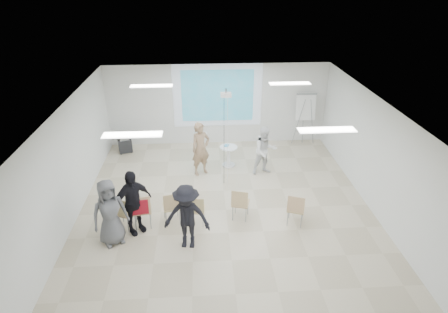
{
  "coord_description": "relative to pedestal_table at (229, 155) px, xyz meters",
  "views": [
    {
      "loc": [
        -0.59,
        -8.54,
        5.99
      ],
      "look_at": [
        0.0,
        0.8,
        1.25
      ],
      "focal_mm": 30.0,
      "sensor_mm": 36.0,
      "label": 1
    }
  ],
  "objects": [
    {
      "name": "floor",
      "position": [
        -0.27,
        -2.58,
        -0.45
      ],
      "size": [
        8.0,
        9.0,
        0.1
      ],
      "primitive_type": "cube",
      "color": "beige",
      "rests_on": "ground"
    },
    {
      "name": "ceiling",
      "position": [
        -0.27,
        -2.58,
        2.65
      ],
      "size": [
        8.0,
        9.0,
        0.1
      ],
      "primitive_type": "cube",
      "color": "white",
      "rests_on": "wall_back"
    },
    {
      "name": "wall_back",
      "position": [
        -0.27,
        1.97,
        1.1
      ],
      "size": [
        8.0,
        0.1,
        3.0
      ],
      "primitive_type": "cube",
      "color": "silver",
      "rests_on": "floor"
    },
    {
      "name": "wall_left",
      "position": [
        -4.32,
        -2.58,
        1.1
      ],
      "size": [
        0.1,
        9.0,
        3.0
      ],
      "primitive_type": "cube",
      "color": "silver",
      "rests_on": "floor"
    },
    {
      "name": "wall_right",
      "position": [
        3.78,
        -2.58,
        1.1
      ],
      "size": [
        0.1,
        9.0,
        3.0
      ],
      "primitive_type": "cube",
      "color": "silver",
      "rests_on": "floor"
    },
    {
      "name": "projection_halo",
      "position": [
        -0.27,
        1.9,
        1.45
      ],
      "size": [
        3.2,
        0.01,
        2.3
      ],
      "primitive_type": "cube",
      "color": "silver",
      "rests_on": "wall_back"
    },
    {
      "name": "projection_image",
      "position": [
        -0.27,
        1.89,
        1.45
      ],
      "size": [
        2.6,
        0.01,
        1.9
      ],
      "primitive_type": "cube",
      "color": "teal",
      "rests_on": "wall_back"
    },
    {
      "name": "pedestal_table",
      "position": [
        0.0,
        0.0,
        0.0
      ],
      "size": [
        0.72,
        0.72,
        0.72
      ],
      "rotation": [
        0.0,
        0.0,
        -0.27
      ],
      "color": "silver",
      "rests_on": "floor"
    },
    {
      "name": "player_left",
      "position": [
        -0.92,
        -0.46,
        0.59
      ],
      "size": [
        0.87,
        0.78,
        1.98
      ],
      "primitive_type": "imported",
      "rotation": [
        0.0,
        0.0,
        0.51
      ],
      "color": "#A18063",
      "rests_on": "floor"
    },
    {
      "name": "player_right",
      "position": [
        1.11,
        -0.58,
        0.48
      ],
      "size": [
        0.98,
        0.85,
        1.77
      ],
      "primitive_type": "imported",
      "rotation": [
        0.0,
        0.0,
        0.22
      ],
      "color": "white",
      "rests_on": "floor"
    },
    {
      "name": "controller_left",
      "position": [
        -0.74,
        -0.21,
        0.9
      ],
      "size": [
        0.09,
        0.11,
        0.04
      ],
      "primitive_type": "cube",
      "rotation": [
        0.0,
        0.0,
        0.51
      ],
      "color": "white",
      "rests_on": "player_left"
    },
    {
      "name": "controller_right",
      "position": [
        0.93,
        -0.33,
        0.79
      ],
      "size": [
        0.06,
        0.12,
        0.04
      ],
      "primitive_type": "cube",
      "rotation": [
        0.0,
        0.0,
        0.22
      ],
      "color": "white",
      "rests_on": "player_right"
    },
    {
      "name": "chair_far_left",
      "position": [
        -2.91,
        -3.26,
        0.16
      ],
      "size": [
        0.58,
        0.6,
        0.95
      ],
      "rotation": [
        0.0,
        0.0,
        -0.35
      ],
      "color": "tan",
      "rests_on": "floor"
    },
    {
      "name": "chair_left_mid",
      "position": [
        -2.43,
        -3.22,
        0.18
      ],
      "size": [
        0.52,
        0.55,
        0.98
      ],
      "rotation": [
        0.0,
        0.0,
        0.14
      ],
      "color": "tan",
      "rests_on": "floor"
    },
    {
      "name": "chair_left_inner",
      "position": [
        -1.69,
        -3.08,
        0.15
      ],
      "size": [
        0.53,
        0.55,
        0.94
      ],
      "rotation": [
        0.0,
        0.0,
        0.22
      ],
      "color": "#CFB877",
      "rests_on": "floor"
    },
    {
      "name": "chair_center",
      "position": [
        -1.05,
        -3.2,
        0.1
      ],
      "size": [
        0.44,
        0.47,
        0.86
      ],
      "rotation": [
        0.0,
        0.0,
        -0.1
      ],
      "color": "tan",
      "rests_on": "floor"
    },
    {
      "name": "chair_right_inner",
      "position": [
        0.08,
        -3.03,
        0.14
      ],
      "size": [
        0.54,
        0.56,
        0.92
      ],
      "rotation": [
        0.0,
        0.0,
        -0.27
      ],
      "color": "tan",
      "rests_on": "floor"
    },
    {
      "name": "chair_right_far",
      "position": [
        1.47,
        -3.36,
        0.14
      ],
      "size": [
        0.56,
        0.58,
        0.91
      ],
      "rotation": [
        0.0,
        0.0,
        -0.35
      ],
      "color": "tan",
      "rests_on": "floor"
    },
    {
      "name": "red_jacket",
      "position": [
        -2.44,
        -3.36,
        0.32
      ],
      "size": [
        0.42,
        0.15,
        0.39
      ],
      "primitive_type": "cube",
      "rotation": [
        0.0,
        0.0,
        0.14
      ],
      "color": "#A91423",
      "rests_on": "chair_left_mid"
    },
    {
      "name": "laptop",
      "position": [
        -1.71,
        -2.98,
        0.1
      ],
      "size": [
        0.39,
        0.32,
        0.03
      ],
      "primitive_type": "imported",
      "rotation": [
        0.0,
        0.0,
        3.36
      ],
      "color": "black",
      "rests_on": "chair_left_inner"
    },
    {
      "name": "audience_left",
      "position": [
        -2.6,
        -3.36,
        0.59
      ],
      "size": [
        1.34,
        1.24,
        1.98
      ],
      "primitive_type": "imported",
      "rotation": [
        0.0,
        0.0,
        0.64
      ],
      "color": "black",
      "rests_on": "floor"
    },
    {
      "name": "audience_mid",
      "position": [
        -1.27,
        -4.0,
        0.54
      ],
      "size": [
        1.31,
        0.84,
        1.89
      ],
      "primitive_type": "imported",
      "rotation": [
        0.0,
        0.0,
        -0.15
      ],
      "color": "black",
      "rests_on": "floor"
    },
    {
      "name": "audience_outer",
      "position": [
        -3.08,
        -3.74,
        0.55
      ],
      "size": [
        1.11,
        0.99,
        1.91
      ],
      "primitive_type": "imported",
      "rotation": [
        0.0,
        0.0,
        0.51
      ],
      "color": "slate",
      "rests_on": "floor"
    },
    {
      "name": "flipchart_easel",
      "position": [
        2.94,
        1.62,
        1.04
      ],
      "size": [
        0.85,
        0.64,
        1.96
      ],
      "rotation": [
        0.0,
        0.0,
        -0.03
      ],
      "color": "#92959A",
      "rests_on": "floor"
    },
    {
      "name": "av_cart",
      "position": [
        -3.64,
        1.28,
        -0.08
      ],
      "size": [
        0.55,
        0.49,
        0.69
      ],
      "rotation": [
        0.0,
        0.0,
        0.29
      ],
      "color": "black",
      "rests_on": "floor"
    },
    {
      "name": "ceiling_projector",
      "position": [
        -0.17,
        -1.09,
        2.29
      ],
      "size": [
        0.3,
        0.25,
        3.0
      ],
      "color": "white",
      "rests_on": "ceiling"
    },
    {
      "name": "fluor_panel_nw",
      "position": [
        -2.27,
        -0.58,
        2.57
      ],
      "size": [
        1.2,
        0.3,
        0.02
      ],
      "primitive_type": "cube",
      "color": "white",
      "rests_on": "ceiling"
    },
    {
      "name": "fluor_panel_ne",
      "position": [
        1.73,
        -0.58,
        2.57
      ],
      "size": [
        1.2,
        0.3,
        0.02
      ],
      "primitive_type": "cube",
      "color": "white",
      "rests_on": "ceiling"
    },
    {
      "name": "fluor_panel_sw",
      "position": [
        -2.27,
        -4.08,
        2.57
      ],
      "size": [
        1.2,
        0.3,
        0.02
      ],
      "primitive_type": "cube",
      "color": "white",
      "rests_on": "ceiling"
    },
    {
      "name": "fluor_panel_se",
      "position": [
        1.73,
        -4.08,
        2.57
      ],
      "size": [
        1.2,
        0.3,
        0.02
      ],
      "primitive_type": "cube",
      "color": "white",
      "rests_on": "ceiling"
    }
  ]
}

